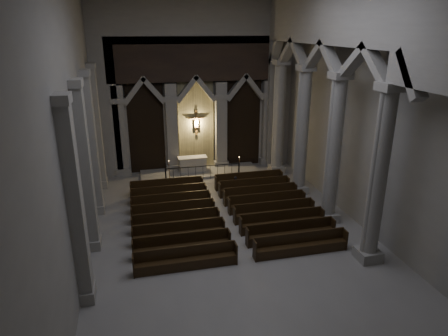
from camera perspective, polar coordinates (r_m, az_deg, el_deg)
The scene contains 11 objects.
room at distance 17.23m, azimuth 2.22°, elevation 11.26°, with size 24.00×24.10×12.00m.
sanctuary_wall at distance 28.55m, azimuth -4.08°, elevation 12.51°, with size 14.00×0.77×12.00m.
right_arcade at distance 20.53m, azimuth 16.54°, elevation 12.46°, with size 1.00×24.00×12.00m.
left_pilasters at distance 20.99m, azimuth -18.67°, elevation 1.38°, with size 0.60×13.00×8.03m.
sanctuary_step at distance 29.18m, azimuth -3.47°, elevation -0.56°, with size 8.50×2.60×0.15m, color #9C9A92.
altar at distance 29.08m, azimuth -4.50°, elevation 0.60°, with size 2.08×0.83×1.06m.
altar_rail at distance 27.73m, azimuth -3.02°, elevation -0.31°, with size 5.26×0.09×1.03m.
candle_stand_left at distance 27.69m, azimuth -7.80°, elevation -1.10°, with size 0.26×0.26×1.52m.
candle_stand_right at distance 28.81m, azimuth 2.20°, elevation -0.21°, with size 0.22×0.22×1.32m.
pews at distance 22.14m, azimuth -0.04°, elevation -6.59°, with size 9.97×8.97×1.02m.
worshipper at distance 25.35m, azimuth 1.65°, elevation -2.49°, with size 0.42×0.28×1.16m, color black.
Camera 1 is at (-4.53, -16.44, 10.07)m, focal length 32.00 mm.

